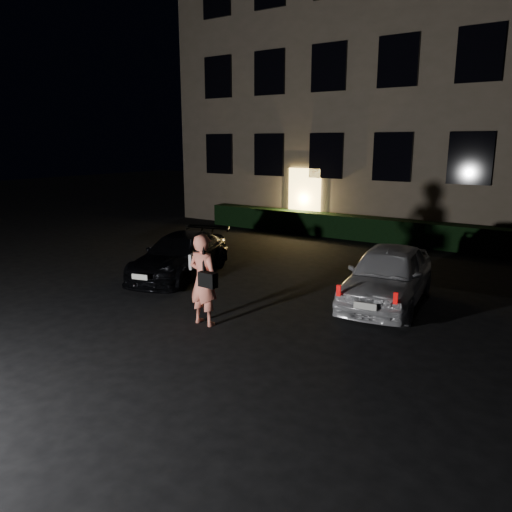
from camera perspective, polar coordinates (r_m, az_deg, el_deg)
The scene contains 6 objects.
ground at distance 9.70m, azimuth -7.94°, elevation -8.51°, with size 80.00×80.00×0.00m, color black.
building at distance 22.62m, azimuth 19.36°, elevation 18.51°, with size 20.00×8.11×12.00m.
hedge at distance 18.47m, azimuth 14.39°, elevation 2.85°, with size 15.00×0.70×0.85m, color black.
sedan at distance 13.45m, azimuth -8.65°, elevation 0.04°, with size 2.52×4.13×1.12m.
hatch at distance 11.40m, azimuth 14.82°, elevation -2.11°, with size 2.02×4.00×1.31m.
man at distance 9.75m, azimuth -6.01°, elevation -2.71°, with size 0.75×0.45×1.81m.
Camera 1 is at (6.13, -6.64, 3.52)m, focal length 35.00 mm.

